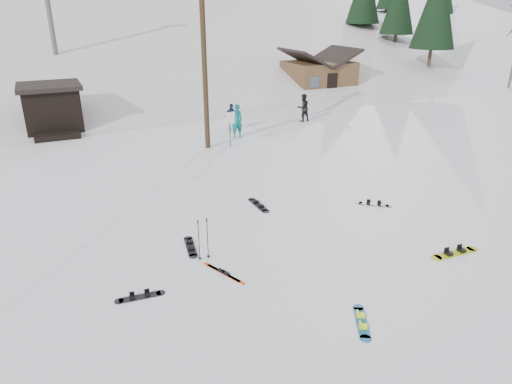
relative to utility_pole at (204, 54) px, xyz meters
name	(u,v)px	position (x,y,z in m)	size (l,w,h in m)	color
ground	(321,306)	(-2.00, -14.00, -4.68)	(200.00, 200.00, 0.00)	white
ski_slope	(97,155)	(-2.00, 41.00, -16.68)	(60.00, 75.00, 45.00)	silver
ridge_right	(349,126)	(36.00, 36.00, -15.68)	(34.00, 85.00, 36.00)	white
treeline_right	(379,61)	(34.00, 28.00, -4.68)	(20.00, 60.00, 10.00)	black
treeline_crest	(66,45)	(-2.00, 72.00, -4.68)	(50.00, 6.00, 10.00)	black
utility_pole	(204,54)	(0.00, 0.00, 0.00)	(2.00, 0.26, 9.00)	#3A2819
trail_sign	(230,123)	(1.10, -0.42, -3.41)	(0.50, 0.09, 1.85)	#595B60
lift_hut	(52,108)	(-7.00, 6.94, -3.32)	(3.40, 4.10, 2.75)	black
cabin	(318,77)	(13.00, 10.00, -3.20)	(5.39, 4.40, 3.77)	brown
hero_snowboard	(362,322)	(-1.48, -14.96, -4.66)	(0.79, 1.24, 0.10)	#176299
hero_skis	(224,273)	(-3.64, -11.60, -4.66)	(0.70, 1.51, 0.08)	#BE3813
ski_poles	(203,239)	(-3.88, -10.63, -4.01)	(0.36, 0.10, 1.31)	black
board_scatter_a	(140,297)	(-5.99, -11.74, -4.66)	(1.28, 0.33, 0.09)	black
board_scatter_b	(191,246)	(-4.03, -9.79, -4.66)	(0.46, 1.41, 0.10)	black
board_scatter_d	(374,204)	(3.15, -9.59, -4.66)	(1.07, 0.95, 0.09)	black
board_scatter_e	(455,253)	(3.04, -13.52, -4.65)	(1.70, 0.39, 0.12)	#BDC916
board_scatter_f	(258,205)	(-0.78, -7.82, -4.65)	(0.29, 1.48, 0.10)	black
skier_teal	(237,121)	(2.18, 1.29, -3.76)	(0.68, 0.44, 1.85)	#0B7071
skier_dark	(303,108)	(7.45, 2.94, -3.81)	(0.84, 0.66, 1.73)	black
skier_pink	(305,90)	(11.14, 8.90, -3.90)	(1.01, 0.58, 1.57)	#F65663
skier_navy	(232,117)	(2.46, 2.67, -3.88)	(0.94, 0.39, 1.60)	#1C2246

